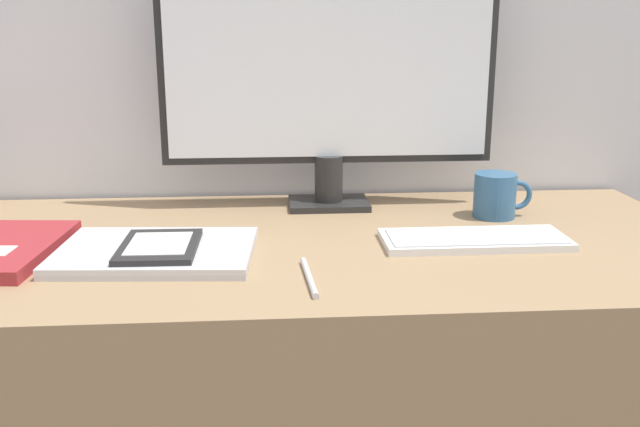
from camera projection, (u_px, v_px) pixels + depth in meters
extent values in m
cube|color=#262626|center=(329.00, 203.00, 1.39)|extent=(0.15, 0.11, 0.01)
cylinder|color=#262626|center=(329.00, 178.00, 1.38)|extent=(0.05, 0.05, 0.09)
cube|color=#262626|center=(329.00, 52.00, 1.32)|extent=(0.63, 0.01, 0.42)
cube|color=white|center=(329.00, 52.00, 1.31)|extent=(0.60, 0.01, 0.39)
cube|color=silver|center=(474.00, 240.00, 1.16)|extent=(0.30, 0.12, 0.01)
cube|color=silver|center=(475.00, 236.00, 1.16)|extent=(0.28, 0.10, 0.00)
cube|color=#BCBCC1|center=(156.00, 254.00, 1.09)|extent=(0.31, 0.23, 0.01)
cube|color=silver|center=(156.00, 249.00, 1.09)|extent=(0.31, 0.23, 0.01)
cube|color=black|center=(159.00, 247.00, 1.08)|extent=(0.12, 0.16, 0.01)
cube|color=silver|center=(159.00, 243.00, 1.07)|extent=(0.09, 0.12, 0.00)
cylinder|color=#336089|center=(495.00, 195.00, 1.31)|extent=(0.08, 0.08, 0.08)
torus|color=#336089|center=(517.00, 195.00, 1.31)|extent=(0.06, 0.01, 0.06)
cylinder|color=silver|center=(309.00, 277.00, 1.00)|extent=(0.02, 0.15, 0.01)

